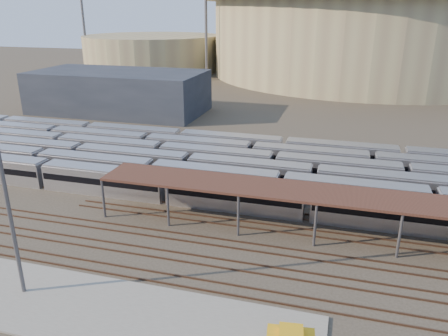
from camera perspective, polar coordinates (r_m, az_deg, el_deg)
name	(u,v)px	position (r m, az deg, el deg)	size (l,w,h in m)	color
ground	(160,230)	(52.42, -8.35, -8.01)	(420.00, 420.00, 0.00)	#383026
apron	(41,299)	(43.99, -22.84, -15.46)	(50.00, 9.00, 0.20)	gray
subway_trains	(184,162)	(68.72, -5.19, 0.75)	(126.35, 23.90, 3.60)	silver
inspection_shed	(359,199)	(49.93, 17.18, -3.89)	(60.30, 6.00, 5.30)	#535257
empty_tracks	(141,251)	(48.47, -10.77, -10.56)	(170.00, 9.62, 0.18)	#4C3323
stadium	(368,30)	(182.12, 18.33, 16.69)	(124.00, 124.00, 32.50)	#968E66
secondary_arena	(153,53)	(190.28, -9.26, 14.65)	(56.00, 56.00, 14.00)	#968E66
service_building	(119,92)	(112.98, -13.57, 9.67)	(42.00, 20.00, 10.00)	#1E232D
floodlight_0	(206,20)	(159.85, -2.37, 18.78)	(4.00, 1.00, 38.40)	#535257
floodlight_1	(83,18)	(192.84, -17.93, 18.12)	(4.00, 1.00, 38.40)	#535257
floodlight_3	(285,17)	(204.08, 7.94, 18.92)	(4.00, 1.00, 38.40)	#535257
yard_light_pole	(6,194)	(41.04, -26.60, -3.05)	(0.81, 0.36, 19.21)	#535257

